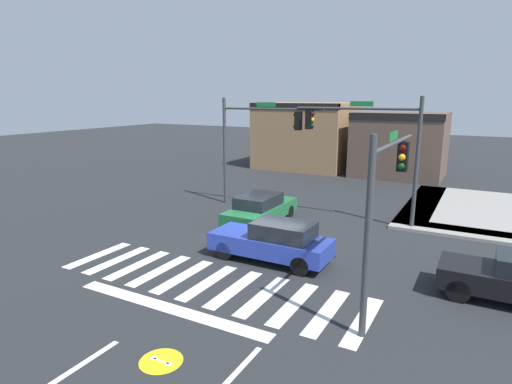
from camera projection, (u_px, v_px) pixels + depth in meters
The scene contains 10 objects.
ground_plane at pixel (269, 243), 18.01m from camera, with size 120.00×120.00×0.00m, color #232628.
crosswalk_near at pixel (208, 282), 14.16m from camera, with size 10.87×3.00×0.01m.
bike_detector_marking at pixel (161, 361), 9.95m from camera, with size 1.03×1.03×0.01m.
curb_corner_northeast at pixel (497, 214), 22.07m from camera, with size 10.00×10.60×0.15m.
storefront_row at pixel (340, 138), 35.26m from camera, with size 15.01×6.82×5.55m.
traffic_signal_southeast at pixel (387, 186), 11.87m from camera, with size 0.32×5.28×5.21m.
traffic_signal_northwest at pixel (256, 133), 23.00m from camera, with size 5.93×0.32×6.00m.
traffic_signal_northeast at pixel (368, 137), 20.01m from camera, with size 6.00×0.32×6.09m.
car_blue at pixel (273, 241), 15.85m from camera, with size 4.57×1.71×1.57m.
car_green at pixel (260, 209), 20.43m from camera, with size 1.79×4.67×1.49m.
Camera 1 is at (7.73, -15.26, 6.06)m, focal length 29.81 mm.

